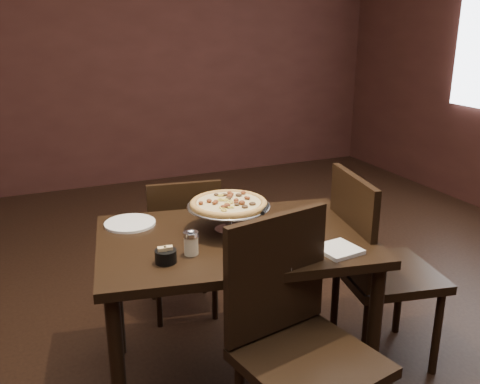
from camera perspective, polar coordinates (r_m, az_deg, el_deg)
name	(u,v)px	position (r m, az deg, el deg)	size (l,w,h in m)	color
room	(259,88)	(2.19, 2.02, 11.00)	(6.04, 7.04, 2.84)	black
dining_table	(234,256)	(2.42, -0.62, -6.89)	(1.32, 1.00, 0.75)	black
pizza_stand	(229,204)	(2.41, -1.22, -1.28)	(0.38, 0.38, 0.16)	silver
parmesan_shaker	(191,243)	(2.20, -5.25, -5.39)	(0.06, 0.06, 0.11)	beige
pepper_flake_shaker	(234,245)	(2.17, -0.60, -5.72)	(0.06, 0.06, 0.11)	maroon
packet_caddy	(166,256)	(2.15, -7.93, -6.74)	(0.09, 0.09, 0.07)	black
napkin_stack	(338,250)	(2.27, 10.46, -6.06)	(0.16, 0.16, 0.02)	silver
plate_left	(130,223)	(2.57, -11.65, -3.28)	(0.24, 0.24, 0.01)	white
plate_near	(271,257)	(2.18, 3.34, -6.94)	(0.27, 0.27, 0.01)	white
serving_spatula	(265,209)	(2.35, 2.68, -1.87)	(0.16, 0.16, 0.02)	silver
chair_far	(183,242)	(3.05, -6.10, -5.31)	(0.45, 0.45, 0.85)	black
chair_near	(297,337)	(2.08, 6.08, -15.12)	(0.54, 0.54, 0.99)	black
chair_side	(374,263)	(2.70, 14.10, -7.32)	(0.54, 0.54, 0.99)	black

